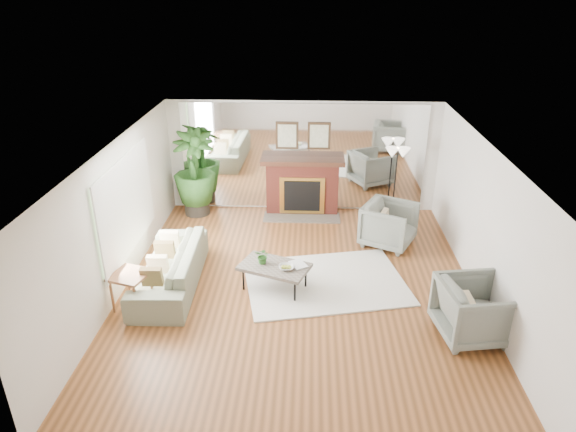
{
  "coord_description": "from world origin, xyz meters",
  "views": [
    {
      "loc": [
        0.16,
        -7.49,
        4.83
      ],
      "look_at": [
        -0.2,
        0.6,
        1.11
      ],
      "focal_mm": 32.0,
      "sensor_mm": 36.0,
      "label": 1
    }
  ],
  "objects_px": {
    "armchair_back": "(389,225)",
    "floor_lamp": "(397,158)",
    "side_table": "(130,279)",
    "potted_ficus": "(194,171)",
    "armchair_front": "(474,310)",
    "fireplace": "(302,185)",
    "coffee_table": "(274,267)",
    "sofa": "(170,267)"
  },
  "relations": [
    {
      "from": "sofa",
      "to": "armchair_front",
      "type": "distance_m",
      "value": 4.96
    },
    {
      "from": "side_table",
      "to": "armchair_back",
      "type": "bearing_deg",
      "value": 28.57
    },
    {
      "from": "coffee_table",
      "to": "armchair_front",
      "type": "bearing_deg",
      "value": -21.01
    },
    {
      "from": "fireplace",
      "to": "coffee_table",
      "type": "bearing_deg",
      "value": -97.12
    },
    {
      "from": "fireplace",
      "to": "armchair_back",
      "type": "relative_size",
      "value": 2.13
    },
    {
      "from": "fireplace",
      "to": "side_table",
      "type": "height_order",
      "value": "fireplace"
    },
    {
      "from": "fireplace",
      "to": "floor_lamp",
      "type": "bearing_deg",
      "value": -4.48
    },
    {
      "from": "coffee_table",
      "to": "side_table",
      "type": "relative_size",
      "value": 1.91
    },
    {
      "from": "floor_lamp",
      "to": "fireplace",
      "type": "bearing_deg",
      "value": 175.52
    },
    {
      "from": "armchair_front",
      "to": "armchair_back",
      "type": "bearing_deg",
      "value": 7.29
    },
    {
      "from": "sofa",
      "to": "armchair_front",
      "type": "height_order",
      "value": "armchair_front"
    },
    {
      "from": "armchair_back",
      "to": "coffee_table",
      "type": "bearing_deg",
      "value": 155.84
    },
    {
      "from": "coffee_table",
      "to": "sofa",
      "type": "distance_m",
      "value": 1.81
    },
    {
      "from": "fireplace",
      "to": "side_table",
      "type": "bearing_deg",
      "value": -124.16
    },
    {
      "from": "coffee_table",
      "to": "potted_ficus",
      "type": "bearing_deg",
      "value": 122.78
    },
    {
      "from": "coffee_table",
      "to": "armchair_back",
      "type": "xyz_separation_m",
      "value": [
        2.16,
        1.74,
        0.02
      ]
    },
    {
      "from": "fireplace",
      "to": "sofa",
      "type": "relative_size",
      "value": 0.85
    },
    {
      "from": "armchair_front",
      "to": "potted_ficus",
      "type": "height_order",
      "value": "potted_ficus"
    },
    {
      "from": "armchair_back",
      "to": "armchair_front",
      "type": "height_order",
      "value": "armchair_front"
    },
    {
      "from": "sofa",
      "to": "floor_lamp",
      "type": "bearing_deg",
      "value": 123.85
    },
    {
      "from": "coffee_table",
      "to": "floor_lamp",
      "type": "xyz_separation_m",
      "value": [
        2.43,
        3.09,
        0.95
      ]
    },
    {
      "from": "armchair_front",
      "to": "floor_lamp",
      "type": "xyz_separation_m",
      "value": [
        -0.57,
        4.24,
        0.92
      ]
    },
    {
      "from": "armchair_back",
      "to": "side_table",
      "type": "height_order",
      "value": "armchair_back"
    },
    {
      "from": "side_table",
      "to": "potted_ficus",
      "type": "xyz_separation_m",
      "value": [
        0.27,
        3.73,
        0.5
      ]
    },
    {
      "from": "armchair_front",
      "to": "side_table",
      "type": "bearing_deg",
      "value": 75.54
    },
    {
      "from": "armchair_back",
      "to": "floor_lamp",
      "type": "distance_m",
      "value": 1.66
    },
    {
      "from": "sofa",
      "to": "floor_lamp",
      "type": "relative_size",
      "value": 1.5
    },
    {
      "from": "coffee_table",
      "to": "floor_lamp",
      "type": "distance_m",
      "value": 4.04
    },
    {
      "from": "armchair_back",
      "to": "floor_lamp",
      "type": "xyz_separation_m",
      "value": [
        0.28,
        1.35,
        0.93
      ]
    },
    {
      "from": "side_table",
      "to": "floor_lamp",
      "type": "distance_m",
      "value": 6.05
    },
    {
      "from": "coffee_table",
      "to": "armchair_front",
      "type": "distance_m",
      "value": 3.22
    },
    {
      "from": "side_table",
      "to": "potted_ficus",
      "type": "relative_size",
      "value": 0.36
    },
    {
      "from": "sofa",
      "to": "floor_lamp",
      "type": "height_order",
      "value": "floor_lamp"
    },
    {
      "from": "sofa",
      "to": "side_table",
      "type": "distance_m",
      "value": 0.84
    },
    {
      "from": "potted_ficus",
      "to": "floor_lamp",
      "type": "relative_size",
      "value": 1.2
    },
    {
      "from": "side_table",
      "to": "potted_ficus",
      "type": "height_order",
      "value": "potted_ficus"
    },
    {
      "from": "coffee_table",
      "to": "side_table",
      "type": "xyz_separation_m",
      "value": [
        -2.24,
        -0.66,
        0.11
      ]
    },
    {
      "from": "coffee_table",
      "to": "potted_ficus",
      "type": "relative_size",
      "value": 0.68
    },
    {
      "from": "floor_lamp",
      "to": "coffee_table",
      "type": "bearing_deg",
      "value": -128.25
    },
    {
      "from": "coffee_table",
      "to": "sofa",
      "type": "bearing_deg",
      "value": 178.79
    },
    {
      "from": "armchair_front",
      "to": "potted_ficus",
      "type": "distance_m",
      "value": 6.55
    },
    {
      "from": "armchair_back",
      "to": "floor_lamp",
      "type": "height_order",
      "value": "floor_lamp"
    }
  ]
}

